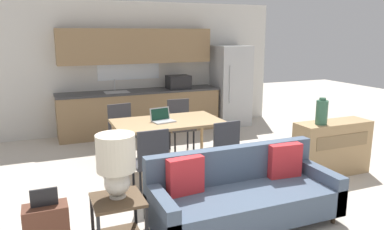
{
  "coord_description": "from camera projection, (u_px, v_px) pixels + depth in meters",
  "views": [
    {
      "loc": [
        -1.93,
        -3.2,
        2.08
      ],
      "look_at": [
        0.01,
        1.5,
        0.95
      ],
      "focal_mm": 35.0,
      "sensor_mm": 36.0,
      "label": 1
    }
  ],
  "objects": [
    {
      "name": "dining_chair_near_left",
      "position": [
        151.0,
        160.0,
        4.74
      ],
      "size": [
        0.43,
        0.43,
        0.91
      ],
      "rotation": [
        0.0,
        0.0,
        3.17
      ],
      "color": "#38383D",
      "rests_on": "ground_plane"
    },
    {
      "name": "dining_chair_far_right",
      "position": [
        180.0,
        123.0,
        6.64
      ],
      "size": [
        0.45,
        0.45,
        0.91
      ],
      "rotation": [
        0.0,
        0.0,
        -0.07
      ],
      "color": "#38383D",
      "rests_on": "ground_plane"
    },
    {
      "name": "side_table",
      "position": [
        118.0,
        215.0,
        3.61
      ],
      "size": [
        0.48,
        0.48,
        0.53
      ],
      "color": "brown",
      "rests_on": "ground_plane"
    },
    {
      "name": "credenza",
      "position": [
        332.0,
        148.0,
        5.54
      ],
      "size": [
        1.16,
        0.4,
        0.8
      ],
      "color": "tan",
      "rests_on": "ground_plane"
    },
    {
      "name": "table_lamp",
      "position": [
        116.0,
        160.0,
        3.53
      ],
      "size": [
        0.37,
        0.37,
        0.62
      ],
      "color": "silver",
      "rests_on": "side_table"
    },
    {
      "name": "wall_back",
      "position": [
        135.0,
        67.0,
        7.94
      ],
      "size": [
        6.4,
        0.07,
        2.7
      ],
      "color": "silver",
      "rests_on": "ground_plane"
    },
    {
      "name": "kitchen_counter",
      "position": [
        140.0,
        93.0,
        7.78
      ],
      "size": [
        3.35,
        0.65,
        2.15
      ],
      "color": "#8E704C",
      "rests_on": "ground_plane"
    },
    {
      "name": "laptop",
      "position": [
        162.0,
        118.0,
        5.59
      ],
      "size": [
        0.36,
        0.31,
        0.2
      ],
      "rotation": [
        0.0,
        0.0,
        0.18
      ],
      "color": "#B7BABC",
      "rests_on": "dining_table"
    },
    {
      "name": "couch",
      "position": [
        242.0,
        195.0,
        4.12
      ],
      "size": [
        2.07,
        0.8,
        0.81
      ],
      "color": "#3D2D1E",
      "rests_on": "ground_plane"
    },
    {
      "name": "dining_chair_far_left",
      "position": [
        122.0,
        129.0,
        6.21
      ],
      "size": [
        0.47,
        0.47,
        0.91
      ],
      "rotation": [
        0.0,
        0.0,
        0.12
      ],
      "color": "#38383D",
      "rests_on": "ground_plane"
    },
    {
      "name": "vase",
      "position": [
        322.0,
        112.0,
        5.27
      ],
      "size": [
        0.16,
        0.16,
        0.38
      ],
      "color": "#336047",
      "rests_on": "credenza"
    },
    {
      "name": "dining_table",
      "position": [
        168.0,
        125.0,
        5.64
      ],
      "size": [
        1.61,
        0.93,
        0.77
      ],
      "color": "tan",
      "rests_on": "ground_plane"
    },
    {
      "name": "dining_chair_near_right",
      "position": [
        222.0,
        149.0,
        5.17
      ],
      "size": [
        0.45,
        0.45,
        0.91
      ],
      "rotation": [
        0.0,
        0.0,
        3.21
      ],
      "color": "#38383D",
      "rests_on": "ground_plane"
    },
    {
      "name": "refrigerator",
      "position": [
        231.0,
        86.0,
        8.46
      ],
      "size": [
        0.74,
        0.74,
        1.79
      ],
      "color": "#B7BABC",
      "rests_on": "ground_plane"
    },
    {
      "name": "ground_plane",
      "position": [
        244.0,
        228.0,
        4.05
      ],
      "size": [
        20.0,
        20.0,
        0.0
      ],
      "primitive_type": "plane",
      "color": "beige"
    }
  ]
}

